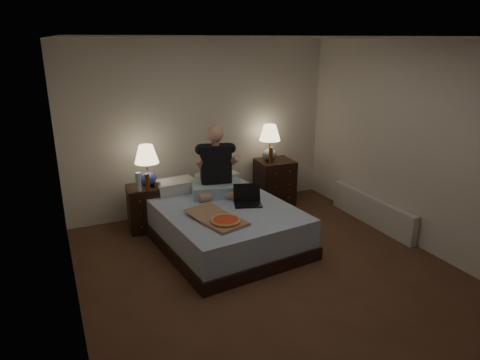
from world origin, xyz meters
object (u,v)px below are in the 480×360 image
soda_can (158,185)px  beer_bottle_right (271,155)px  nightstand_left (146,208)px  laptop (248,196)px  pizza_box (226,222)px  lamp_left (147,166)px  water_bottle (139,182)px  lamp_right (270,143)px  person (216,161)px  beer_bottle_left (147,182)px  nightstand_right (275,182)px  bed (222,223)px  radiator (371,210)px

soda_can → beer_bottle_right: (1.80, 0.22, 0.16)m
nightstand_left → soda_can: size_ratio=6.08×
beer_bottle_right → soda_can: bearing=-173.1°
laptop → pizza_box: size_ratio=0.45×
laptop → pizza_box: bearing=-119.5°
lamp_left → nightstand_left: bearing=-154.5°
nightstand_left → lamp_left: 0.59m
beer_bottle_right → laptop: (-0.86, -0.99, -0.19)m
beer_bottle_right → water_bottle: bearing=-174.5°
lamp_right → laptop: (-0.89, -1.09, -0.36)m
water_bottle → lamp_right: bearing=8.2°
water_bottle → person: person is taller
lamp_right → beer_bottle_left: size_ratio=2.43×
nightstand_right → lamp_right: lamp_right is taller
bed → soda_can: bearing=129.0°
soda_can → beer_bottle_left: size_ratio=0.43×
beer_bottle_right → person: person is taller
laptop → beer_bottle_left: bearing=163.3°
nightstand_left → soda_can: (0.15, -0.16, 0.35)m
bed → person: (0.08, 0.38, 0.72)m
bed → beer_bottle_right: 1.55m
nightstand_left → water_bottle: size_ratio=2.43×
nightstand_left → lamp_left: size_ratio=1.09×
lamp_left → laptop: size_ratio=1.65×
soda_can → radiator: 2.97m
nightstand_left → pizza_box: size_ratio=0.80×
laptop → nightstand_left: bearing=158.0°
nightstand_left → laptop: 1.47m
nightstand_right → lamp_right: bearing=161.3°
nightstand_left → nightstand_right: 2.07m
radiator → pizza_box: bearing=-174.6°
beer_bottle_left → radiator: 3.11m
beer_bottle_right → radiator: beer_bottle_right is taller
nightstand_left → radiator: (2.91, -1.15, -0.10)m
water_bottle → laptop: size_ratio=0.74×
pizza_box → bed: bearing=56.1°
lamp_left → beer_bottle_left: bearing=-105.1°
beer_bottle_right → radiator: size_ratio=0.14×
person → pizza_box: bearing=-91.5°
soda_can → pizza_box: bearing=-69.7°
pizza_box → lamp_right: bearing=32.5°
lamp_left → pizza_box: lamp_left is taller
nightstand_right → nightstand_left: bearing=-173.3°
beer_bottle_left → person: bearing=-16.1°
beer_bottle_left → pizza_box: (0.59, -1.20, -0.18)m
beer_bottle_left → nightstand_left: bearing=92.7°
beer_bottle_left → pizza_box: 1.35m
laptop → soda_can: bearing=159.0°
bed → radiator: (2.12, -0.36, -0.05)m
beer_bottle_left → person: (0.87, -0.25, 0.25)m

